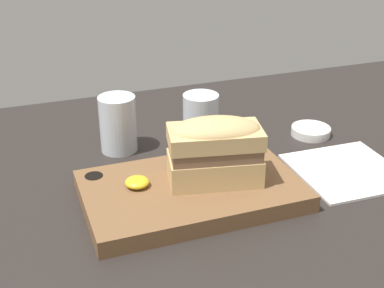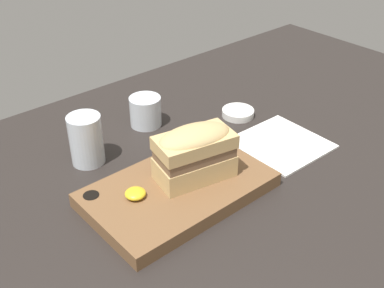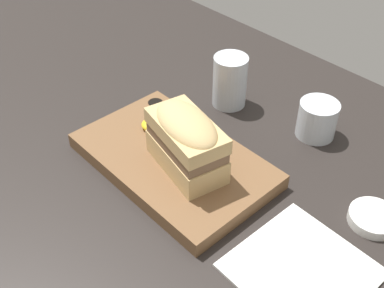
{
  "view_description": "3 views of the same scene",
  "coord_description": "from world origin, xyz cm",
  "views": [
    {
      "loc": [
        -21.12,
        -56.54,
        43.58
      ],
      "look_at": [
        1.96,
        7.12,
        10.27
      ],
      "focal_mm": 50.0,
      "sensor_mm": 36.0,
      "label": 1
    },
    {
      "loc": [
        -39.38,
        -44.73,
        53.96
      ],
      "look_at": [
        4.57,
        6.01,
        11.22
      ],
      "focal_mm": 45.0,
      "sensor_mm": 36.0,
      "label": 2
    },
    {
      "loc": [
        45.16,
        -30.34,
        54.32
      ],
      "look_at": [
        5.41,
        6.34,
        8.92
      ],
      "focal_mm": 45.0,
      "sensor_mm": 36.0,
      "label": 3
    }
  ],
  "objects": [
    {
      "name": "wine_glass",
      "position": [
        11.76,
        29.37,
        4.86
      ],
      "size": [
        6.7,
        6.7,
        6.37
      ],
      "color": "silver",
      "rests_on": "dining_table"
    },
    {
      "name": "napkin",
      "position": [
        27.53,
        5.1,
        2.2
      ],
      "size": [
        16.41,
        16.57,
        0.4
      ],
      "rotation": [
        0.0,
        0.0,
        -0.02
      ],
      "color": "white",
      "rests_on": "dining_table"
    },
    {
      "name": "mustard_dollop",
      "position": [
        -6.08,
        7.79,
        5.27
      ],
      "size": [
        3.45,
        3.45,
        1.38
      ],
      "color": "gold",
      "rests_on": "serving_board"
    },
    {
      "name": "dining_table",
      "position": [
        0.0,
        0.0,
        1.0
      ],
      "size": [
        174.5,
        103.53,
        2.0
      ],
      "color": "#282321",
      "rests_on": "ground"
    },
    {
      "name": "sandwich",
      "position": [
        4.9,
        5.71,
        9.81
      ],
      "size": [
        14.26,
        9.5,
        9.75
      ],
      "rotation": [
        0.0,
        0.0,
        -0.2
      ],
      "color": "tan",
      "rests_on": "serving_board"
    },
    {
      "name": "water_glass",
      "position": [
        -4.8,
        25.16,
        6.21
      ],
      "size": [
        6.26,
        6.26,
        9.7
      ],
      "color": "silver",
      "rests_on": "dining_table"
    },
    {
      "name": "serving_board",
      "position": [
        1.38,
        6.03,
        3.29
      ],
      "size": [
        31.04,
        19.16,
        2.64
      ],
      "color": "brown",
      "rests_on": "dining_table"
    },
    {
      "name": "condiment_dish",
      "position": [
        29.33,
        19.09,
        2.76
      ],
      "size": [
        7.06,
        7.06,
        1.53
      ],
      "color": "white",
      "rests_on": "dining_table"
    }
  ]
}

